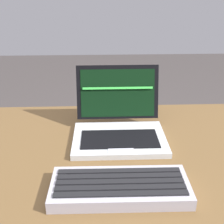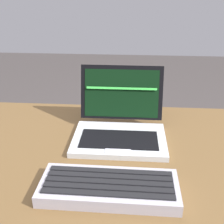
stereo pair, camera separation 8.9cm
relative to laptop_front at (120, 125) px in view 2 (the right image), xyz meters
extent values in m
cube|color=brown|center=(0.08, -0.08, -0.06)|extent=(1.69, 0.67, 0.04)
cube|color=silver|center=(0.00, -0.03, -0.03)|extent=(0.30, 0.21, 0.02)
cube|color=black|center=(0.00, -0.05, -0.02)|extent=(0.24, 0.12, 0.00)
cube|color=silver|center=(0.00, -0.12, -0.02)|extent=(0.08, 0.03, 0.00)
cube|color=black|center=(0.00, 0.09, 0.08)|extent=(0.28, 0.06, 0.18)
cube|color=black|center=(0.00, 0.09, 0.08)|extent=(0.25, 0.05, 0.16)
cube|color=#4CF259|center=(0.00, 0.08, 0.10)|extent=(0.24, 0.00, 0.01)
cube|color=#BBB6C3|center=(-0.01, -0.28, -0.03)|extent=(0.34, 0.14, 0.03)
cube|color=black|center=(-0.01, -0.32, -0.01)|extent=(0.31, 0.02, 0.00)
cube|color=black|center=(-0.01, -0.30, -0.01)|extent=(0.31, 0.02, 0.00)
cube|color=black|center=(-0.01, -0.28, -0.01)|extent=(0.31, 0.02, 0.00)
cube|color=black|center=(-0.01, -0.26, -0.01)|extent=(0.31, 0.02, 0.00)
cube|color=black|center=(-0.01, -0.23, -0.01)|extent=(0.31, 0.02, 0.00)
camera|label=1|loc=(-0.05, -0.84, 0.45)|focal=46.32mm
camera|label=2|loc=(0.03, -0.84, 0.45)|focal=46.32mm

